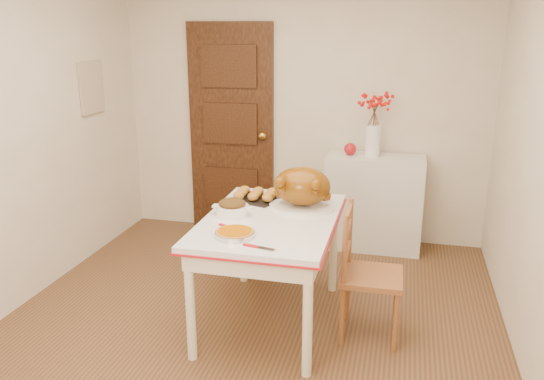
% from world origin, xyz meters
% --- Properties ---
extents(floor, '(3.50, 4.00, 0.00)m').
position_xyz_m(floor, '(0.00, 0.00, 0.00)').
color(floor, '#4D2B1C').
rests_on(floor, ground).
extents(wall_back, '(3.50, 0.00, 2.50)m').
position_xyz_m(wall_back, '(0.00, 2.00, 1.25)').
color(wall_back, beige).
rests_on(wall_back, ground).
extents(wall_front, '(3.50, 0.00, 2.50)m').
position_xyz_m(wall_front, '(0.00, -2.00, 1.25)').
color(wall_front, beige).
rests_on(wall_front, ground).
extents(door_back, '(0.85, 0.06, 2.06)m').
position_xyz_m(door_back, '(-0.70, 1.97, 1.03)').
color(door_back, black).
rests_on(door_back, ground).
extents(photo_board, '(0.03, 0.35, 0.45)m').
position_xyz_m(photo_board, '(-1.73, 1.20, 1.50)').
color(photo_board, beige).
rests_on(photo_board, ground).
extents(sideboard, '(0.88, 0.39, 0.88)m').
position_xyz_m(sideboard, '(0.73, 1.78, 0.44)').
color(sideboard, silver).
rests_on(sideboard, floor).
extents(kitchen_table, '(0.89, 1.30, 0.78)m').
position_xyz_m(kitchen_table, '(0.13, 0.23, 0.39)').
color(kitchen_table, silver).
rests_on(kitchen_table, floor).
extents(chair_oak, '(0.40, 0.40, 0.90)m').
position_xyz_m(chair_oak, '(0.82, 0.22, 0.45)').
color(chair_oak, brown).
rests_on(chair_oak, floor).
extents(berry_vase, '(0.31, 0.31, 0.59)m').
position_xyz_m(berry_vase, '(0.70, 1.78, 1.18)').
color(berry_vase, white).
rests_on(berry_vase, sideboard).
extents(apple, '(0.11, 0.11, 0.11)m').
position_xyz_m(apple, '(0.50, 1.78, 0.94)').
color(apple, '#B1131A').
rests_on(apple, sideboard).
extents(turkey_platter, '(0.49, 0.40, 0.29)m').
position_xyz_m(turkey_platter, '(0.30, 0.48, 0.93)').
color(turkey_platter, '#763E04').
rests_on(turkey_platter, kitchen_table).
extents(pumpkin_pie, '(0.29, 0.29, 0.05)m').
position_xyz_m(pumpkin_pie, '(-0.00, -0.15, 0.80)').
color(pumpkin_pie, '#B55900').
rests_on(pumpkin_pie, kitchen_table).
extents(stuffing_dish, '(0.28, 0.23, 0.11)m').
position_xyz_m(stuffing_dish, '(-0.14, 0.22, 0.83)').
color(stuffing_dish, '#473113').
rests_on(stuffing_dish, kitchen_table).
extents(rolls_tray, '(0.37, 0.33, 0.08)m').
position_xyz_m(rolls_tray, '(-0.07, 0.58, 0.82)').
color(rolls_tray, '#A57023').
rests_on(rolls_tray, kitchen_table).
extents(pie_server, '(0.21, 0.10, 0.01)m').
position_xyz_m(pie_server, '(0.19, -0.30, 0.78)').
color(pie_server, silver).
rests_on(pie_server, kitchen_table).
extents(carving_knife, '(0.24, 0.15, 0.01)m').
position_xyz_m(carving_knife, '(-0.05, -0.04, 0.78)').
color(carving_knife, silver).
rests_on(carving_knife, kitchen_table).
extents(drinking_glass, '(0.07, 0.07, 0.11)m').
position_xyz_m(drinking_glass, '(0.21, 0.74, 0.84)').
color(drinking_glass, white).
rests_on(drinking_glass, kitchen_table).
extents(shaker_pair, '(0.09, 0.04, 0.09)m').
position_xyz_m(shaker_pair, '(0.42, 0.71, 0.82)').
color(shaker_pair, white).
rests_on(shaker_pair, kitchen_table).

